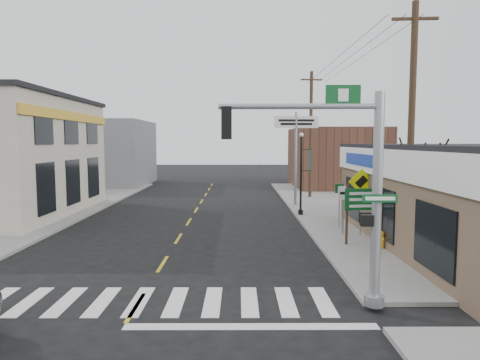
{
  "coord_description": "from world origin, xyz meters",
  "views": [
    {
      "loc": [
        2.71,
        -10.89,
        4.34
      ],
      "look_at": [
        2.76,
        6.24,
        2.8
      ],
      "focal_mm": 32.0,
      "sensor_mm": 36.0,
      "label": 1
    }
  ],
  "objects_px": {
    "bare_tree": "(424,148)",
    "utility_pole_near": "(411,130)",
    "traffic_signal_pole": "(351,176)",
    "guide_sign": "(361,205)",
    "utility_pole_far": "(311,133)",
    "dance_center_sign": "(296,134)",
    "fire_hydrant": "(381,239)",
    "lamp_post": "(302,167)"
  },
  "relations": [
    {
      "from": "bare_tree",
      "to": "utility_pole_near",
      "type": "bearing_deg",
      "value": -151.95
    },
    {
      "from": "traffic_signal_pole",
      "to": "utility_pole_near",
      "type": "relative_size",
      "value": 0.62
    },
    {
      "from": "guide_sign",
      "to": "utility_pole_far",
      "type": "height_order",
      "value": "utility_pole_far"
    },
    {
      "from": "guide_sign",
      "to": "dance_center_sign",
      "type": "distance_m",
      "value": 11.57
    },
    {
      "from": "guide_sign",
      "to": "utility_pole_near",
      "type": "xyz_separation_m",
      "value": [
        1.01,
        -2.27,
        2.97
      ]
    },
    {
      "from": "dance_center_sign",
      "to": "fire_hydrant",
      "type": "bearing_deg",
      "value": -82.73
    },
    {
      "from": "utility_pole_near",
      "to": "utility_pole_far",
      "type": "height_order",
      "value": "utility_pole_far"
    },
    {
      "from": "dance_center_sign",
      "to": "utility_pole_far",
      "type": "relative_size",
      "value": 0.65
    },
    {
      "from": "guide_sign",
      "to": "lamp_post",
      "type": "height_order",
      "value": "lamp_post"
    },
    {
      "from": "utility_pole_near",
      "to": "utility_pole_far",
      "type": "distance_m",
      "value": 17.45
    },
    {
      "from": "guide_sign",
      "to": "utility_pole_far",
      "type": "xyz_separation_m",
      "value": [
        0.43,
        15.17,
        3.21
      ]
    },
    {
      "from": "lamp_post",
      "to": "utility_pole_near",
      "type": "height_order",
      "value": "utility_pole_near"
    },
    {
      "from": "utility_pole_near",
      "to": "guide_sign",
      "type": "bearing_deg",
      "value": 117.86
    },
    {
      "from": "guide_sign",
      "to": "traffic_signal_pole",
      "type": "bearing_deg",
      "value": -114.84
    },
    {
      "from": "guide_sign",
      "to": "dance_center_sign",
      "type": "xyz_separation_m",
      "value": [
        -1.22,
        11.09,
        3.05
      ]
    },
    {
      "from": "guide_sign",
      "to": "bare_tree",
      "type": "height_order",
      "value": "bare_tree"
    },
    {
      "from": "guide_sign",
      "to": "fire_hydrant",
      "type": "xyz_separation_m",
      "value": [
        0.65,
        -0.61,
        -1.26
      ]
    },
    {
      "from": "traffic_signal_pole",
      "to": "fire_hydrant",
      "type": "xyz_separation_m",
      "value": [
        2.84,
        5.96,
        -2.98
      ]
    },
    {
      "from": "dance_center_sign",
      "to": "traffic_signal_pole",
      "type": "bearing_deg",
      "value": -94.94
    },
    {
      "from": "fire_hydrant",
      "to": "traffic_signal_pole",
      "type": "bearing_deg",
      "value": -115.44
    },
    {
      "from": "dance_center_sign",
      "to": "bare_tree",
      "type": "bearing_deg",
      "value": -79.52
    },
    {
      "from": "traffic_signal_pole",
      "to": "bare_tree",
      "type": "bearing_deg",
      "value": 51.97
    },
    {
      "from": "lamp_post",
      "to": "dance_center_sign",
      "type": "relative_size",
      "value": 0.77
    },
    {
      "from": "guide_sign",
      "to": "lamp_post",
      "type": "bearing_deg",
      "value": 94.16
    },
    {
      "from": "fire_hydrant",
      "to": "bare_tree",
      "type": "xyz_separation_m",
      "value": [
        0.97,
        -1.33,
        3.62
      ]
    },
    {
      "from": "fire_hydrant",
      "to": "dance_center_sign",
      "type": "relative_size",
      "value": 0.11
    },
    {
      "from": "fire_hydrant",
      "to": "dance_center_sign",
      "type": "bearing_deg",
      "value": 99.08
    },
    {
      "from": "bare_tree",
      "to": "dance_center_sign",
      "type": "bearing_deg",
      "value": 102.29
    },
    {
      "from": "traffic_signal_pole",
      "to": "utility_pole_far",
      "type": "bearing_deg",
      "value": 84.54
    },
    {
      "from": "bare_tree",
      "to": "utility_pole_near",
      "type": "relative_size",
      "value": 0.57
    },
    {
      "from": "lamp_post",
      "to": "utility_pole_far",
      "type": "relative_size",
      "value": 0.5
    },
    {
      "from": "traffic_signal_pole",
      "to": "dance_center_sign",
      "type": "relative_size",
      "value": 0.91
    },
    {
      "from": "utility_pole_near",
      "to": "utility_pole_far",
      "type": "bearing_deg",
      "value": 95.84
    },
    {
      "from": "utility_pole_near",
      "to": "utility_pole_far",
      "type": "xyz_separation_m",
      "value": [
        -0.57,
        17.44,
        0.24
      ]
    },
    {
      "from": "dance_center_sign",
      "to": "bare_tree",
      "type": "xyz_separation_m",
      "value": [
        2.84,
        -13.04,
        -0.69
      ]
    },
    {
      "from": "traffic_signal_pole",
      "to": "utility_pole_near",
      "type": "height_order",
      "value": "utility_pole_near"
    },
    {
      "from": "guide_sign",
      "to": "utility_pole_far",
      "type": "relative_size",
      "value": 0.26
    },
    {
      "from": "dance_center_sign",
      "to": "guide_sign",
      "type": "bearing_deg",
      "value": -85.53
    },
    {
      "from": "fire_hydrant",
      "to": "lamp_post",
      "type": "height_order",
      "value": "lamp_post"
    },
    {
      "from": "dance_center_sign",
      "to": "utility_pole_near",
      "type": "bearing_deg",
      "value": -82.35
    },
    {
      "from": "guide_sign",
      "to": "fire_hydrant",
      "type": "bearing_deg",
      "value": -49.73
    },
    {
      "from": "fire_hydrant",
      "to": "utility_pole_far",
      "type": "bearing_deg",
      "value": 90.79
    }
  ]
}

